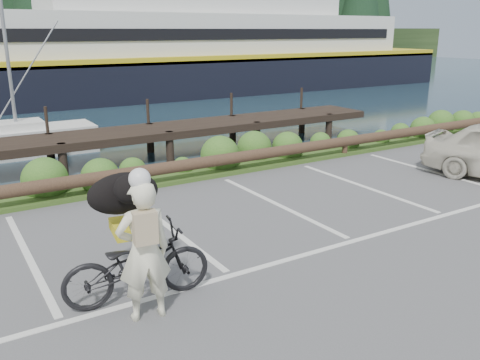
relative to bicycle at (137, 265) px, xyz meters
name	(u,v)px	position (x,y,z in m)	size (l,w,h in m)	color
ground	(219,266)	(1.50, 0.34, -0.55)	(72.00, 72.00, 0.00)	#4F4F52
vegetation_strip	(115,183)	(1.50, 5.64, -0.50)	(34.00, 1.60, 0.10)	#3D5B21
log_rail	(124,193)	(1.50, 4.94, -0.55)	(32.00, 0.30, 0.60)	#443021
bicycle	(137,265)	(0.00, 0.00, 0.00)	(0.73, 2.09, 1.10)	black
cyclist	(144,251)	(-0.06, -0.48, 0.41)	(0.70, 0.46, 1.92)	#F3F1CE
dog	(123,193)	(0.09, 0.66, 0.86)	(1.07, 0.52, 0.62)	black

